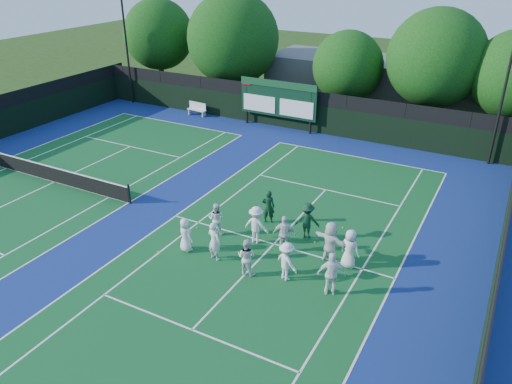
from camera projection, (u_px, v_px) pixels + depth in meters
The scene contains 33 objects.
ground at pixel (264, 255), 21.71m from camera, with size 120.00×120.00×0.00m, color #1F3B10.
court_apron at pixel (167, 214), 25.07m from camera, with size 34.00×32.00×0.01m, color navy.
near_court at pixel (274, 244), 22.50m from camera, with size 11.05×23.85×0.01m.
left_court at pixel (55, 182), 28.48m from camera, with size 11.05×23.85×0.01m.
back_fence at pixel (293, 111), 36.31m from camera, with size 34.00×0.08×3.00m.
divider_fence_right at pixel (496, 276), 18.06m from camera, with size 0.08×32.00×3.00m.
scoreboard at pixel (278, 99), 36.05m from camera, with size 6.00×0.21×3.55m.
clubhouse at pixel (379, 85), 40.63m from camera, with size 18.00×6.00×4.00m, color #5A5B60.
light_pole_left at pixel (124, 27), 40.31m from camera, with size 1.20×0.30×10.12m.
light_pole_right at pixel (511, 61), 28.12m from camera, with size 1.20×0.30×10.12m.
tennis_net at pixel (53, 174), 28.27m from camera, with size 11.30×0.10×1.10m.
bench at pixel (197, 108), 39.60m from camera, with size 1.68×0.58×1.04m.
tree_a at pixel (161, 36), 43.70m from camera, with size 6.08×6.08×8.27m.
tree_b at pixel (235, 41), 40.38m from camera, with size 7.46×7.46×9.15m.
tree_c at pixel (350, 68), 36.71m from camera, with size 5.19×5.19×6.79m.
tree_d at pixel (438, 61), 33.59m from camera, with size 6.62×6.62×8.67m.
tennis_ball_0 at pixel (158, 252), 21.89m from camera, with size 0.07×0.07×0.07m, color yellow.
tennis_ball_1 at pixel (343, 228), 23.76m from camera, with size 0.07×0.07×0.07m, color yellow.
tennis_ball_3 at pixel (197, 228), 23.77m from camera, with size 0.07×0.07×0.07m, color yellow.
tennis_ball_4 at pixel (315, 242), 22.59m from camera, with size 0.07×0.07×0.07m, color yellow.
tennis_ball_5 at pixel (279, 256), 21.62m from camera, with size 0.07×0.07×0.07m, color yellow.
player_front_0 at pixel (185, 235), 21.73m from camera, with size 0.77×0.50×1.57m, color white.
player_front_1 at pixel (214, 241), 21.06m from camera, with size 0.65×0.43×1.78m, color silver.
player_front_2 at pixel (246, 257), 20.14m from camera, with size 0.78×0.61×1.61m, color silver.
player_front_3 at pixel (287, 261), 19.79m from camera, with size 1.08×0.62×1.68m, color silver.
player_front_4 at pixel (332, 274), 18.90m from camera, with size 1.08×0.45×1.83m, color white.
player_back_0 at pixel (216, 219), 23.03m from camera, with size 0.76×0.59×1.56m, color white.
player_back_1 at pixel (256, 225), 22.30m from camera, with size 1.15×0.66×1.79m, color white.
player_back_2 at pixel (284, 234), 21.65m from camera, with size 1.01×0.42×1.73m, color silver.
player_back_3 at pixel (331, 242), 20.90m from camera, with size 1.74×0.56×1.88m, color white.
player_back_4 at pixel (350, 249), 20.57m from camera, with size 0.85×0.55×1.74m, color silver.
coach_left at pixel (268, 207), 23.95m from camera, with size 0.62×0.41×1.71m, color #0E341B.
coach_right at pixel (307, 221), 22.67m from camera, with size 1.13×0.65×1.76m, color #0E351D.
Camera 1 is at (8.42, -16.23, 12.03)m, focal length 35.00 mm.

